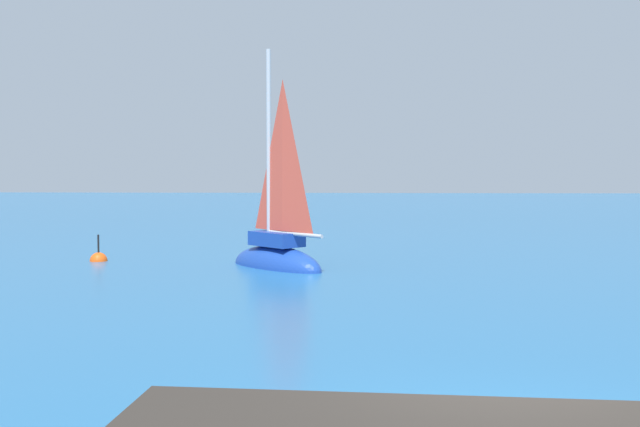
# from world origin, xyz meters

# --- Properties ---
(sailboat_near) EXTENTS (3.59, 3.57, 7.18)m
(sailboat_near) POSITION_xyz_m (-3.93, 14.92, 0.39)
(sailboat_near) COLOR #193D99
(sailboat_near) RESTS_ON ground
(marker_buoy) EXTENTS (0.56, 0.56, 1.13)m
(marker_buoy) POSITION_xyz_m (-9.80, 16.21, 0.01)
(marker_buoy) COLOR #EA5114
(marker_buoy) RESTS_ON ground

